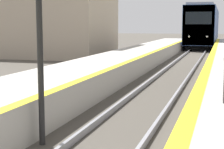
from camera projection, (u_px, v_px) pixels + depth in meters
train at (204, 26)px, 43.59m from camera, size 2.85×22.07×4.44m
station_building at (40, 21)px, 28.99m from camera, size 11.12×7.40×5.38m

